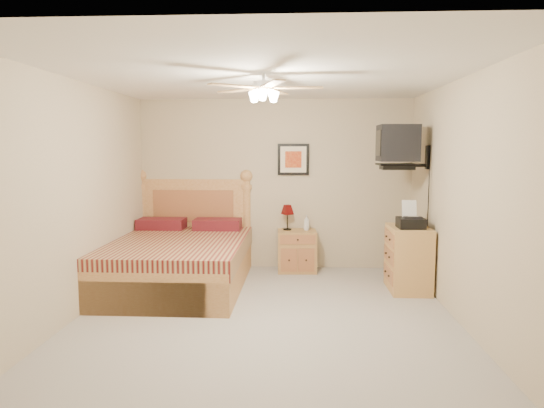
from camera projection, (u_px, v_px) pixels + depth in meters
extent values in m
plane|color=#9A948B|center=(265.00, 319.00, 5.11)|extent=(4.50, 4.50, 0.00)
cube|color=white|center=(265.00, 76.00, 4.82)|extent=(4.00, 4.50, 0.04)
cube|color=tan|center=(275.00, 184.00, 7.19)|extent=(4.00, 0.04, 2.50)
cube|color=tan|center=(239.00, 244.00, 2.73)|extent=(4.00, 0.04, 2.50)
cube|color=tan|center=(74.00, 200.00, 5.06)|extent=(0.04, 4.50, 2.50)
cube|color=tan|center=(464.00, 202.00, 4.86)|extent=(0.04, 4.50, 2.50)
cube|color=#A47935|center=(297.00, 251.00, 7.04)|extent=(0.57, 0.44, 0.60)
imported|color=white|center=(306.00, 223.00, 7.03)|extent=(0.10, 0.10, 0.22)
cube|color=black|center=(293.00, 159.00, 7.12)|extent=(0.46, 0.04, 0.46)
cube|color=tan|center=(408.00, 259.00, 6.08)|extent=(0.48, 0.69, 0.81)
imported|color=#B3A58E|center=(405.00, 223.00, 6.26)|extent=(0.25, 0.32, 0.03)
imported|color=gray|center=(403.00, 221.00, 6.29)|extent=(0.22, 0.30, 0.02)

